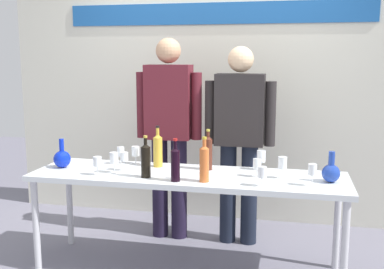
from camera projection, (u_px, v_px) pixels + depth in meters
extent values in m
plane|color=slate|center=(188.00, 269.00, 3.55)|extent=(10.00, 10.00, 0.00)
cube|color=beige|center=(216.00, 68.00, 4.52)|extent=(4.18, 0.10, 3.00)
cube|color=#1E59A4|center=(216.00, 13.00, 4.38)|extent=(2.92, 0.01, 0.20)
cube|color=silver|center=(188.00, 177.00, 3.43)|extent=(2.32, 0.64, 0.04)
cylinder|color=silver|center=(36.00, 226.00, 3.46)|extent=(0.05, 0.05, 0.71)
cylinder|color=silver|center=(344.00, 252.00, 3.00)|extent=(0.05, 0.05, 0.71)
cylinder|color=silver|center=(70.00, 204.00, 3.98)|extent=(0.05, 0.05, 0.71)
cylinder|color=silver|center=(337.00, 224.00, 3.52)|extent=(0.05, 0.05, 0.71)
sphere|color=#0C25BB|center=(62.00, 159.00, 3.61)|extent=(0.13, 0.13, 0.13)
cylinder|color=#0C25BB|center=(62.00, 145.00, 3.60)|extent=(0.04, 0.04, 0.10)
sphere|color=#1F3DA1|center=(331.00, 173.00, 3.19)|extent=(0.13, 0.13, 0.13)
cylinder|color=#1F3DA1|center=(332.00, 159.00, 3.17)|extent=(0.04, 0.04, 0.10)
cylinder|color=black|center=(160.00, 187.00, 4.16)|extent=(0.14, 0.14, 0.90)
cylinder|color=black|center=(179.00, 188.00, 4.12)|extent=(0.14, 0.14, 0.90)
cube|color=#591A24|center=(169.00, 102.00, 4.01)|extent=(0.39, 0.22, 0.64)
cylinder|color=#591A24|center=(142.00, 105.00, 4.07)|extent=(0.09, 0.09, 0.58)
cylinder|color=#591A24|center=(197.00, 106.00, 3.96)|extent=(0.09, 0.09, 0.58)
sphere|color=tan|center=(168.00, 51.00, 3.94)|extent=(0.22, 0.22, 0.22)
cylinder|color=black|center=(228.00, 193.00, 4.03)|extent=(0.14, 0.14, 0.87)
cylinder|color=black|center=(249.00, 194.00, 3.99)|extent=(0.14, 0.14, 0.87)
cube|color=#272323|center=(240.00, 110.00, 3.89)|extent=(0.41, 0.22, 0.60)
cylinder|color=#272323|center=(210.00, 112.00, 3.95)|extent=(0.09, 0.09, 0.54)
cylinder|color=#272323|center=(270.00, 114.00, 3.84)|extent=(0.09, 0.09, 0.54)
sphere|color=beige|center=(241.00, 59.00, 3.82)|extent=(0.22, 0.22, 0.22)
cylinder|color=black|center=(175.00, 166.00, 3.21)|extent=(0.06, 0.06, 0.21)
cone|color=black|center=(175.00, 149.00, 3.19)|extent=(0.06, 0.06, 0.03)
cylinder|color=black|center=(175.00, 146.00, 3.19)|extent=(0.03, 0.03, 0.07)
cylinder|color=#A91A18|center=(175.00, 140.00, 3.18)|extent=(0.03, 0.03, 0.02)
cylinder|color=#522619|center=(208.00, 154.00, 3.54)|extent=(0.07, 0.07, 0.24)
cone|color=#522619|center=(208.00, 138.00, 3.52)|extent=(0.07, 0.07, 0.03)
cylinder|color=#522619|center=(208.00, 135.00, 3.51)|extent=(0.02, 0.02, 0.06)
cylinder|color=gold|center=(208.00, 130.00, 3.51)|extent=(0.03, 0.03, 0.02)
cylinder|color=black|center=(146.00, 162.00, 3.31)|extent=(0.07, 0.07, 0.22)
cone|color=black|center=(145.00, 145.00, 3.29)|extent=(0.07, 0.07, 0.03)
cylinder|color=black|center=(145.00, 142.00, 3.29)|extent=(0.02, 0.02, 0.07)
cylinder|color=gold|center=(145.00, 137.00, 3.28)|extent=(0.03, 0.03, 0.02)
cylinder|color=gold|center=(158.00, 152.00, 3.64)|extent=(0.07, 0.07, 0.23)
cone|color=gold|center=(158.00, 136.00, 3.61)|extent=(0.07, 0.07, 0.03)
cylinder|color=gold|center=(158.00, 133.00, 3.61)|extent=(0.03, 0.03, 0.08)
cylinder|color=black|center=(158.00, 127.00, 3.60)|extent=(0.03, 0.03, 0.02)
cylinder|color=#CF642D|center=(204.00, 165.00, 3.20)|extent=(0.07, 0.07, 0.23)
cone|color=#CF642D|center=(204.00, 147.00, 3.17)|extent=(0.07, 0.07, 0.03)
cylinder|color=#CF642D|center=(204.00, 144.00, 3.17)|extent=(0.03, 0.03, 0.07)
cylinder|color=gold|center=(204.00, 138.00, 3.16)|extent=(0.03, 0.03, 0.02)
cylinder|color=white|center=(121.00, 164.00, 3.73)|extent=(0.06, 0.06, 0.00)
cylinder|color=white|center=(121.00, 160.00, 3.73)|extent=(0.01, 0.01, 0.06)
cylinder|color=white|center=(121.00, 151.00, 3.72)|extent=(0.06, 0.06, 0.07)
cylinder|color=white|center=(136.00, 163.00, 3.75)|extent=(0.06, 0.06, 0.00)
cylinder|color=white|center=(136.00, 160.00, 3.75)|extent=(0.01, 0.01, 0.06)
cylinder|color=white|center=(136.00, 151.00, 3.74)|extent=(0.06, 0.06, 0.08)
cylinder|color=white|center=(124.00, 171.00, 3.52)|extent=(0.06, 0.06, 0.00)
cylinder|color=white|center=(124.00, 166.00, 3.52)|extent=(0.01, 0.01, 0.07)
cylinder|color=white|center=(124.00, 157.00, 3.50)|extent=(0.06, 0.06, 0.07)
cylinder|color=white|center=(98.00, 175.00, 3.39)|extent=(0.06, 0.06, 0.00)
cylinder|color=white|center=(98.00, 170.00, 3.38)|extent=(0.01, 0.01, 0.07)
cylinder|color=white|center=(97.00, 161.00, 3.37)|extent=(0.06, 0.06, 0.07)
cylinder|color=white|center=(114.00, 173.00, 3.46)|extent=(0.06, 0.06, 0.00)
cylinder|color=white|center=(114.00, 168.00, 3.45)|extent=(0.01, 0.01, 0.07)
cylinder|color=white|center=(114.00, 158.00, 3.44)|extent=(0.06, 0.06, 0.08)
cylinder|color=white|center=(312.00, 186.00, 3.11)|extent=(0.05, 0.05, 0.00)
cylinder|color=white|center=(312.00, 180.00, 3.10)|extent=(0.01, 0.01, 0.07)
cylinder|color=white|center=(312.00, 169.00, 3.09)|extent=(0.06, 0.06, 0.07)
cylinder|color=white|center=(282.00, 178.00, 3.30)|extent=(0.06, 0.06, 0.00)
cylinder|color=white|center=(282.00, 173.00, 3.30)|extent=(0.01, 0.01, 0.07)
cylinder|color=white|center=(283.00, 163.00, 3.28)|extent=(0.06, 0.06, 0.09)
cylinder|color=white|center=(257.00, 177.00, 3.35)|extent=(0.06, 0.06, 0.00)
cylinder|color=white|center=(257.00, 173.00, 3.34)|extent=(0.01, 0.01, 0.06)
cylinder|color=white|center=(257.00, 164.00, 3.33)|extent=(0.06, 0.06, 0.07)
cylinder|color=white|center=(261.00, 170.00, 3.55)|extent=(0.06, 0.06, 0.00)
cylinder|color=white|center=(261.00, 166.00, 3.55)|extent=(0.01, 0.01, 0.06)
cylinder|color=white|center=(261.00, 156.00, 3.53)|extent=(0.07, 0.07, 0.09)
cylinder|color=white|center=(262.00, 186.00, 3.10)|extent=(0.05, 0.05, 0.00)
cylinder|color=white|center=(262.00, 182.00, 3.10)|extent=(0.01, 0.01, 0.06)
cylinder|color=white|center=(262.00, 172.00, 3.08)|extent=(0.06, 0.06, 0.07)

